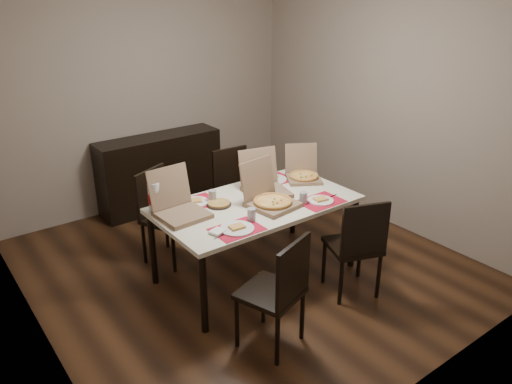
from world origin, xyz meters
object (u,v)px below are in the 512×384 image
chair_near_right (357,244)px  dip_bowl (255,194)px  chair_far_left (162,211)px  pizza_box_center (270,199)px  chair_near_left (279,289)px  sideboard (160,172)px  dining_table (256,209)px  soda_bottle (154,197)px  chair_far_right (236,187)px

chair_near_right → dip_bowl: size_ratio=8.25×
chair_near_right → chair_far_left: (-1.04, 1.60, 0.00)m
chair_far_left → pizza_box_center: 1.15m
chair_near_left → sideboard: bearing=80.1°
sideboard → chair_near_left: size_ratio=1.61×
dining_table → dip_bowl: bearing=55.8°
dip_bowl → soda_bottle: size_ratio=0.35×
soda_bottle → chair_near_left: bearing=-75.3°
dining_table → pizza_box_center: pizza_box_center is taller
dining_table → soda_bottle: 0.92m
soda_bottle → dining_table: bearing=-23.6°
sideboard → chair_near_right: 2.80m
chair_near_right → dip_bowl: chair_near_right is taller
chair_far_left → dip_bowl: (0.64, -0.67, 0.25)m
sideboard → soda_bottle: soda_bottle is taller
dining_table → chair_far_left: (-0.55, 0.80, -0.17)m
chair_near_right → chair_far_left: size_ratio=1.00×
chair_far_left → dining_table: bearing=-55.7°
chair_near_left → chair_far_left: same height
chair_far_left → pizza_box_center: pizza_box_center is taller
dining_table → chair_near_left: chair_near_left is taller
chair_near_left → chair_far_left: bearing=92.1°
chair_far_left → soda_bottle: 0.64m
chair_near_right → pizza_box_center: 0.84m
chair_far_left → chair_near_right: bearing=-57.0°
sideboard → chair_near_left: chair_near_left is taller
sideboard → chair_far_right: 1.15m
chair_far_right → pizza_box_center: size_ratio=1.97×
sideboard → chair_far_right: (0.36, -1.09, 0.06)m
chair_far_left → soda_bottle: bearing=-121.2°
sideboard → pizza_box_center: 2.13m
chair_near_right → chair_far_left: same height
chair_far_left → pizza_box_center: bearing=-57.1°
chair_near_left → chair_far_left: (-0.06, 1.72, 0.00)m
dining_table → chair_far_right: size_ratio=1.94×
dining_table → chair_far_left: 0.99m
chair_near_right → soda_bottle: soda_bottle is taller
sideboard → pizza_box_center: size_ratio=3.18×
chair_near_right → sideboard: bearing=99.7°
chair_near_right → dip_bowl: (-0.40, 0.93, 0.25)m
sideboard → dining_table: sideboard is taller
dining_table → chair_near_left: bearing=-117.7°
chair_far_right → chair_near_left: bearing=-115.7°
dining_table → chair_near_right: bearing=-58.3°
chair_near_right → pizza_box_center: size_ratio=1.97×
pizza_box_center → sideboard: bearing=91.0°
sideboard → dip_bowl: size_ratio=13.30×
sideboard → dip_bowl: (0.07, -1.84, 0.31)m
chair_near_left → dip_bowl: chair_near_left is taller
chair_near_right → chair_far_left: 1.90m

